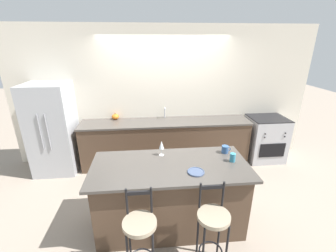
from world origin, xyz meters
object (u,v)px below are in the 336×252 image
Objects in this scene: oven_range at (265,138)px; dinner_plate at (196,172)px; pumpkin_decoration at (115,117)px; coffee_mug at (225,149)px; bar_stool_far at (213,225)px; tumbler_cup at (233,157)px; refrigerator at (53,129)px; wine_glass at (161,145)px; bar_stool_near at (140,232)px.

oven_range is 4.53× the size of dinner_plate.
pumpkin_decoration is (-1.19, 2.10, 0.03)m from dinner_plate.
dinner_plate is at bearing -138.20° from coffee_mug.
coffee_mug is at bearing -134.75° from oven_range.
bar_stool_far is 0.90m from tumbler_cup.
bar_stool_far is at bearing -78.45° from dinner_plate.
dinner_plate is 0.69m from coffee_mug.
bar_stool_far is 7.22× the size of pumpkin_decoration.
refrigerator is 2.95m from dinner_plate.
bar_stool_far is 1.16m from wine_glass.
dinner_plate is 0.62m from wine_glass.
coffee_mug is 2.37m from pumpkin_decoration.
oven_range is 0.90× the size of bar_stool_far.
dinner_plate is (2.31, -1.84, 0.09)m from refrigerator.
oven_range is at bearing 50.10° from tumbler_cup.
bar_stool_far reaches higher than dinner_plate.
refrigerator is at bearing 144.72° from wine_glass.
pumpkin_decoration is at bearing 119.44° from dinner_plate.
tumbler_cup is 2.55m from pumpkin_decoration.
refrigerator is at bearing 150.14° from tumbler_cup.
wine_glass is 0.89m from coffee_mug.
oven_range is at bearing 42.49° from bar_stool_near.
dinner_plate reaches higher than oven_range.
refrigerator is 8.31× the size of dinner_plate.
tumbler_cup reaches higher than bar_stool_far.
tumbler_cup is (1.19, 0.70, 0.41)m from bar_stool_near.
bar_stool_near is 8.02× the size of coffee_mug.
refrigerator reaches higher than bar_stool_far.
pumpkin_decoration is at bearing 101.43° from bar_stool_near.
wine_glass reaches higher than dinner_plate.
refrigerator is 3.34m from bar_stool_far.
coffee_mug is (0.88, -0.01, -0.10)m from wine_glass.
tumbler_cup reaches higher than bar_stool_near.
bar_stool_far is at bearing 1.64° from bar_stool_near.
pumpkin_decoration is (1.12, 0.26, 0.12)m from refrigerator.
wine_glass is (0.29, 0.96, 0.51)m from bar_stool_near.
oven_range is at bearing -4.33° from pumpkin_decoration.
tumbler_cup is (0.90, -0.26, -0.09)m from wine_glass.
coffee_mug is 1.13× the size of tumbler_cup.
coffee_mug is 0.90× the size of pumpkin_decoration.
wine_glass reaches higher than tumbler_cup.
bar_stool_near is (-2.57, -2.36, 0.11)m from oven_range.
oven_range is 2.71m from dinner_plate.
coffee_mug is at bearing 65.80° from bar_stool_far.
bar_stool_far is at bearing -63.48° from pumpkin_decoration.
bar_stool_near is 9.08× the size of tumbler_cup.
oven_range is at bearing 52.15° from bar_stool_far.
tumbler_cup is (0.01, -0.24, 0.01)m from coffee_mug.
bar_stool_far is 1.09m from coffee_mug.
wine_glass is (-2.28, -1.40, 0.62)m from oven_range.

